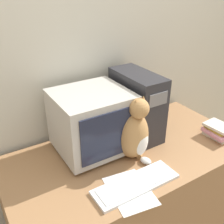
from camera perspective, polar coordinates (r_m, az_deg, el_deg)
name	(u,v)px	position (r m, az deg, el deg)	size (l,w,h in m)	color
wall_back	(93,57)	(1.86, -4.08, 11.91)	(7.00, 0.05, 2.50)	beige
desk	(128,193)	(1.97, 3.59, -17.27)	(1.60, 0.81, 0.73)	#9E7047
crt_monitor	(92,121)	(1.65, -4.37, -2.05)	(0.45, 0.42, 0.40)	#BCB7AD
computer_tower	(137,105)	(1.81, 5.36, 1.56)	(0.20, 0.43, 0.46)	#28282D
keyboard	(136,184)	(1.49, 5.21, -15.31)	(0.50, 0.16, 0.02)	silver
cat	(134,133)	(1.60, 4.89, -4.54)	(0.29, 0.26, 0.42)	#B7844C
book_stack	(218,131)	(2.00, 22.12, -3.83)	(0.17, 0.20, 0.09)	beige
pen	(119,181)	(1.51, 1.55, -14.86)	(0.14, 0.05, 0.01)	maroon
paper_sheet	(130,191)	(1.46, 3.91, -16.75)	(0.25, 0.33, 0.00)	white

